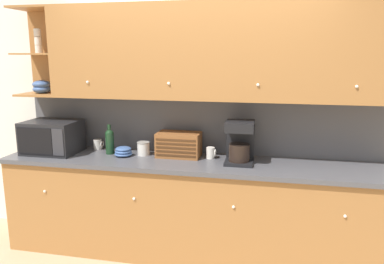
% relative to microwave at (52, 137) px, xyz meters
% --- Properties ---
extents(ground_plane, '(24.00, 24.00, 0.00)m').
position_rel_microwave_xyz_m(ground_plane, '(1.40, 0.30, -1.09)').
color(ground_plane, tan).
extents(wall_back, '(5.92, 0.06, 2.60)m').
position_rel_microwave_xyz_m(wall_back, '(1.40, 0.33, 0.21)').
color(wall_back, white).
rests_on(wall_back, ground_plane).
extents(counter_unit, '(3.54, 0.64, 0.93)m').
position_rel_microwave_xyz_m(counter_unit, '(1.40, -0.00, -0.63)').
color(counter_unit, '#A36B38').
rests_on(counter_unit, ground_plane).
extents(backsplash_panel, '(3.52, 0.01, 0.56)m').
position_rel_microwave_xyz_m(backsplash_panel, '(1.40, 0.30, 0.12)').
color(backsplash_panel, '#4C4C51').
rests_on(backsplash_panel, counter_unit).
extents(upper_cabinets, '(3.52, 0.38, 0.85)m').
position_rel_microwave_xyz_m(upper_cabinets, '(1.57, 0.12, 0.82)').
color(upper_cabinets, '#A36B38').
rests_on(upper_cabinets, backsplash_panel).
extents(microwave, '(0.51, 0.41, 0.32)m').
position_rel_microwave_xyz_m(microwave, '(0.00, 0.00, 0.00)').
color(microwave, black).
rests_on(microwave, counter_unit).
extents(mug_blue_second, '(0.10, 0.09, 0.10)m').
position_rel_microwave_xyz_m(mug_blue_second, '(0.38, 0.22, -0.11)').
color(mug_blue_second, silver).
rests_on(mug_blue_second, counter_unit).
extents(wine_bottle, '(0.08, 0.08, 0.29)m').
position_rel_microwave_xyz_m(wine_bottle, '(0.58, 0.07, -0.03)').
color(wine_bottle, '#19381E').
rests_on(wine_bottle, counter_unit).
extents(bowl_stack_on_counter, '(0.17, 0.17, 0.09)m').
position_rel_microwave_xyz_m(bowl_stack_on_counter, '(0.74, 0.02, -0.11)').
color(bowl_stack_on_counter, '#3D5B93').
rests_on(bowl_stack_on_counter, counter_unit).
extents(storage_canister, '(0.12, 0.12, 0.13)m').
position_rel_microwave_xyz_m(storage_canister, '(0.92, 0.09, -0.09)').
color(storage_canister, silver).
rests_on(storage_canister, counter_unit).
extents(bread_box, '(0.41, 0.26, 0.23)m').
position_rel_microwave_xyz_m(bread_box, '(1.26, 0.12, -0.04)').
color(bread_box, brown).
rests_on(bread_box, counter_unit).
extents(mug, '(0.09, 0.08, 0.11)m').
position_rel_microwave_xyz_m(mug, '(1.58, 0.11, -0.11)').
color(mug, silver).
rests_on(mug, counter_unit).
extents(coffee_maker, '(0.25, 0.26, 0.38)m').
position_rel_microwave_xyz_m(coffee_maker, '(1.85, 0.03, 0.03)').
color(coffee_maker, black).
rests_on(coffee_maker, counter_unit).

